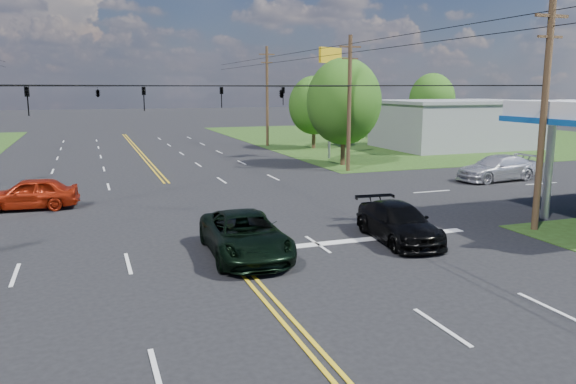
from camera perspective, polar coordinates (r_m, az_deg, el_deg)
name	(u,v)px	position (r m, az deg, el deg)	size (l,w,h in m)	color
ground	(189,209)	(28.12, -9.98, -1.75)	(280.00, 280.00, 0.00)	black
grass_ne	(428,137)	(71.38, 14.03, 5.49)	(46.00, 48.00, 0.03)	#253A12
stop_bar	(353,241)	(22.18, 6.61, -4.98)	(10.00, 0.50, 0.02)	silver
retail_ne	(455,126)	(58.55, 16.56, 6.48)	(14.00, 10.00, 4.40)	gray
pole_se	(544,113)	(25.26, 24.55, 7.35)	(1.60, 0.28, 9.50)	#462A1D
pole_ne	(349,102)	(40.17, 6.24, 9.07)	(1.60, 0.28, 9.50)	#462A1D
pole_right_far	(267,95)	(57.85, -2.13, 9.81)	(1.60, 0.28, 10.00)	#462A1D
span_wire_signals	(185,86)	(27.49, -10.38, 10.56)	(26.00, 18.00, 1.13)	black
power_lines	(191,25)	(25.66, -9.81, 16.42)	(26.04, 100.00, 0.64)	black
tree_right_a	(344,102)	(43.31, 5.69, 9.12)	(5.70, 5.70, 8.18)	#462A1D
tree_right_b	(314,105)	(55.31, 2.65, 8.79)	(4.94, 4.94, 7.09)	#462A1D
tree_far_r	(432,100)	(68.93, 14.43, 9.09)	(5.32, 5.32, 7.63)	#462A1D
pickup_dkgreen	(245,235)	(19.96, -4.39, -4.39)	(2.57, 5.57, 1.55)	black
suv_black	(398,222)	(22.37, 11.14, -3.06)	(2.03, 4.99, 1.45)	black
sedan_red	(29,194)	(30.37, -24.79, -0.15)	(1.84, 4.58, 1.56)	#9D200B
sedan_far	(497,168)	(38.59, 20.45, 2.30)	(2.28, 5.61, 1.63)	silver
polesign_ne	(330,71)	(47.29, 4.30, 12.16)	(2.39, 1.25, 9.15)	#A5A5AA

